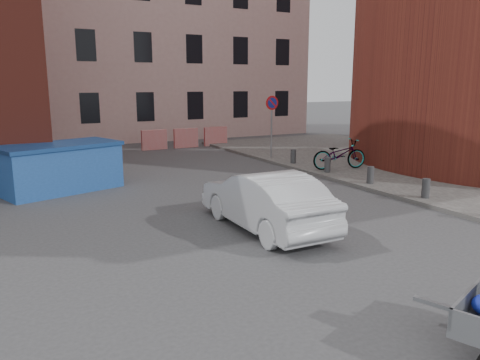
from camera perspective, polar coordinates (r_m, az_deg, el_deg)
ground at (r=9.57m, az=3.00°, el=-8.46°), size 120.00×120.00×0.00m
sidewalk at (r=19.01m, az=23.12°, el=0.98°), size 9.00×24.00×0.12m
building_pink at (r=31.76m, az=-8.56°, el=18.32°), size 16.00×8.00×14.00m
no_parking_sign at (r=20.24m, az=3.90°, el=8.08°), size 0.60×0.09×2.65m
bollards at (r=15.64m, az=15.61°, el=0.60°), size 0.22×9.02×0.55m
barriers at (r=24.51m, az=-6.60°, el=5.11°), size 4.70×0.18×1.00m
dumpster at (r=15.53m, az=-21.12°, el=1.48°), size 3.92×2.83×1.48m
silver_car at (r=10.71m, az=3.08°, el=-2.48°), size 1.43×4.09×1.35m
bicycle at (r=17.96m, az=12.02°, el=3.09°), size 2.24×1.17×1.12m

